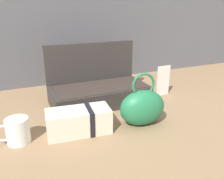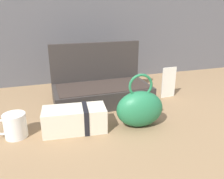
{
  "view_description": "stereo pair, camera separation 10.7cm",
  "coord_description": "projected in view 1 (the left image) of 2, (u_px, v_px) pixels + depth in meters",
  "views": [
    {
      "loc": [
        -0.42,
        -0.94,
        0.49
      ],
      "look_at": [
        -0.01,
        -0.02,
        0.12
      ],
      "focal_mm": 36.08,
      "sensor_mm": 36.0,
      "label": 1
    },
    {
      "loc": [
        -0.32,
        -0.98,
        0.49
      ],
      "look_at": [
        -0.01,
        -0.02,
        0.12
      ],
      "focal_mm": 36.08,
      "sensor_mm": 36.0,
      "label": 2
    }
  ],
  "objects": [
    {
      "name": "info_card_left",
      "position": [
        163.0,
        81.0,
        1.32
      ],
      "size": [
        0.09,
        0.01,
        0.18
      ],
      "primitive_type": "cube",
      "rotation": [
        0.0,
        0.0,
        0.04
      ],
      "color": "white",
      "rests_on": "ground_plane"
    },
    {
      "name": "ground_plane",
      "position": [
        112.0,
        111.0,
        1.14
      ],
      "size": [
        6.0,
        6.0,
        0.0
      ],
      "primitive_type": "plane",
      "color": "#8C6D4C"
    },
    {
      "name": "teal_pouch_handbag",
      "position": [
        142.0,
        107.0,
        0.98
      ],
      "size": [
        0.21,
        0.14,
        0.24
      ],
      "color": "#237247",
      "rests_on": "ground_plane"
    },
    {
      "name": "open_suitcase",
      "position": [
        98.0,
        89.0,
        1.23
      ],
      "size": [
        0.51,
        0.27,
        0.31
      ],
      "color": "#332D2B",
      "rests_on": "ground_plane"
    },
    {
      "name": "coffee_mug",
      "position": [
        17.0,
        131.0,
        0.85
      ],
      "size": [
        0.13,
        0.09,
        0.1
      ],
      "color": "white",
      "rests_on": "ground_plane"
    },
    {
      "name": "cream_toiletry_bag",
      "position": [
        80.0,
        121.0,
        0.92
      ],
      "size": [
        0.27,
        0.14,
        0.11
      ],
      "color": "beige",
      "rests_on": "ground_plane"
    }
  ]
}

